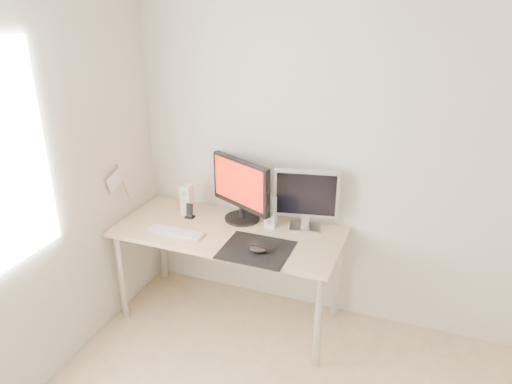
# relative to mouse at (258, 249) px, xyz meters

# --- Properties ---
(wall_back) EXTENTS (3.50, 0.00, 3.50)m
(wall_back) POSITION_rel_mouse_xyz_m (0.63, 0.59, 0.49)
(wall_back) COLOR silver
(wall_back) RESTS_ON ground
(mousepad) EXTENTS (0.45, 0.40, 0.00)m
(mousepad) POSITION_rel_mouse_xyz_m (-0.02, 0.03, -0.02)
(mousepad) COLOR black
(mousepad) RESTS_ON desk
(mouse) EXTENTS (0.12, 0.07, 0.04)m
(mouse) POSITION_rel_mouse_xyz_m (0.00, 0.00, 0.00)
(mouse) COLOR black
(mouse) RESTS_ON mousepad
(desk) EXTENTS (1.60, 0.70, 0.73)m
(desk) POSITION_rel_mouse_xyz_m (-0.30, 0.22, -0.10)
(desk) COLOR #D1B587
(desk) RESTS_ON ground
(main_monitor) EXTENTS (0.51, 0.35, 0.47)m
(main_monitor) POSITION_rel_mouse_xyz_m (-0.28, 0.41, 0.23)
(main_monitor) COLOR black
(main_monitor) RESTS_ON desk
(second_monitor) EXTENTS (0.45, 0.20, 0.43)m
(second_monitor) POSITION_rel_mouse_xyz_m (0.19, 0.45, 0.22)
(second_monitor) COLOR #AFAFB1
(second_monitor) RESTS_ON desk
(speaker_left) EXTENTS (0.07, 0.09, 0.24)m
(speaker_left) POSITION_rel_mouse_xyz_m (-0.69, 0.36, 0.09)
(speaker_left) COLOR white
(speaker_left) RESTS_ON desk
(speaker_right) EXTENTS (0.07, 0.09, 0.24)m
(speaker_right) POSITION_rel_mouse_xyz_m (-0.04, 0.38, 0.09)
(speaker_right) COLOR white
(speaker_right) RESTS_ON desk
(keyboard) EXTENTS (0.42, 0.13, 0.02)m
(keyboard) POSITION_rel_mouse_xyz_m (-0.63, 0.05, -0.02)
(keyboard) COLOR #A9A9AB
(keyboard) RESTS_ON desk
(phone_dock) EXTENTS (0.06, 0.05, 0.11)m
(phone_dock) POSITION_rel_mouse_xyz_m (-0.65, 0.30, 0.01)
(phone_dock) COLOR black
(phone_dock) RESTS_ON desk
(pennant) EXTENTS (0.01, 0.23, 0.29)m
(pennant) POSITION_rel_mouse_xyz_m (-1.09, 0.08, 0.29)
(pennant) COLOR #A57F54
(pennant) RESTS_ON wall_left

